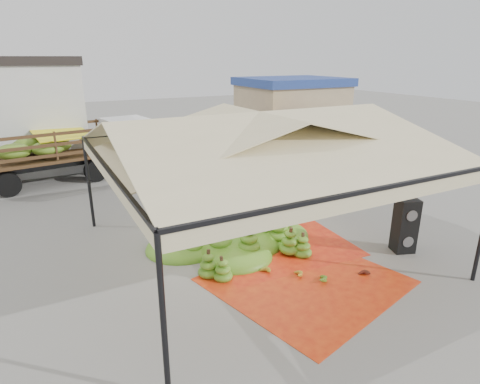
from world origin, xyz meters
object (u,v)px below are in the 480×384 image
vendor (207,181)px  speaker_stack (405,225)px  banana_heap (234,225)px  truck_right (288,131)px  truck_left (79,145)px

vendor → speaker_stack: bearing=133.8°
banana_heap → truck_right: truck_right is taller
banana_heap → truck_right: size_ratio=0.69×
speaker_stack → vendor: (-3.26, 6.75, -0.04)m
vendor → banana_heap: bearing=96.2°
speaker_stack → truck_left: (-7.28, 12.32, 0.75)m
truck_left → truck_right: 10.76m
banana_heap → truck_left: size_ratio=0.69×
vendor → truck_left: truck_left is taller
vendor → truck_right: (6.66, 4.27, 0.77)m
truck_left → banana_heap: bearing=-80.5°
speaker_stack → vendor: 7.50m
banana_heap → speaker_stack: speaker_stack is taller
truck_right → banana_heap: bearing=-113.7°
truck_left → vendor: bearing=-63.2°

